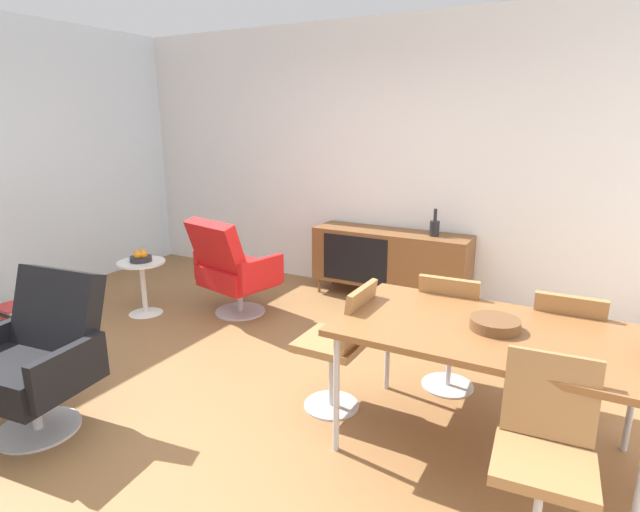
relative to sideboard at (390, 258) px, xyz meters
name	(u,v)px	position (x,y,z in m)	size (l,w,h in m)	color
ground_plane	(241,395)	(-0.17, -2.30, -0.44)	(8.32, 8.32, 0.00)	olive
wall_back	(388,160)	(-0.17, 0.30, 0.96)	(6.80, 0.12, 2.80)	white
sideboard	(390,258)	(0.00, 0.00, 0.00)	(1.60, 0.45, 0.72)	brown
vase_cobalt	(435,227)	(0.44, 0.00, 0.37)	(0.09, 0.09, 0.27)	black
dining_table	(490,336)	(1.37, -2.12, 0.26)	(1.60, 0.90, 0.74)	brown
wooden_bowl_on_table	(495,324)	(1.39, -2.12, 0.33)	(0.26, 0.26, 0.06)	brown
dining_chair_back_right	(565,349)	(1.72, -1.56, 0.03)	(0.41, 0.43, 0.86)	#9E7042
dining_chair_front_right	(545,451)	(1.72, -2.68, 0.03)	(0.43, 0.45, 0.86)	#9E7042
dining_chair_near_window	(341,342)	(0.48, -2.12, 0.03)	(0.42, 0.40, 0.86)	#9E7042
dining_chair_back_left	(450,327)	(1.03, -1.56, 0.03)	(0.42, 0.44, 0.86)	#9E7042
lounge_chair_red	(233,268)	(-1.14, -1.12, 0.03)	(0.82, 0.77, 0.95)	red
armchair_black_shell	(37,355)	(-1.02, -3.14, 0.03)	(0.77, 0.72, 0.95)	black
side_table_round	(143,281)	(-1.91, -1.52, -0.12)	(0.44, 0.44, 0.52)	white
fruit_bowl	(141,257)	(-1.92, -1.52, 0.12)	(0.20, 0.20, 0.11)	#262628
magazine_stack	(21,314)	(-2.69, -2.26, -0.34)	(0.34, 0.41, 0.20)	#3F7F4C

